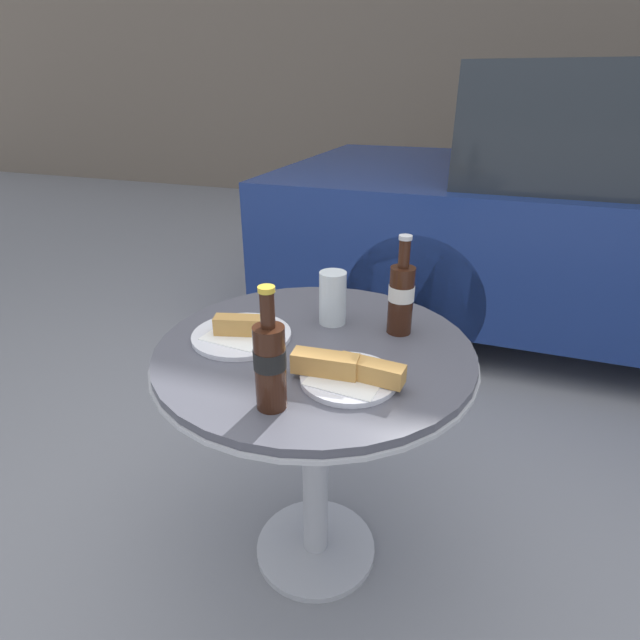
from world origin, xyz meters
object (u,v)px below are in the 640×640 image
object	(u,v)px
cola_bottle_left	(401,296)
drinking_glass	(334,300)
cola_bottle_right	(270,362)
lunch_plate_far	(347,372)
bistro_table	(315,392)
lunch_plate_near	(241,333)

from	to	relation	value
cola_bottle_left	drinking_glass	bearing A→B (deg)	-178.26
cola_bottle_left	cola_bottle_right	bearing A→B (deg)	-112.44
lunch_plate_far	bistro_table	bearing A→B (deg)	133.69
drinking_glass	cola_bottle_left	bearing A→B (deg)	1.74
bistro_table	cola_bottle_right	bearing A→B (deg)	-88.05
lunch_plate_near	lunch_plate_far	size ratio (longest dim) A/B	1.02
bistro_table	lunch_plate_far	bearing A→B (deg)	-46.31
bistro_table	drinking_glass	bearing A→B (deg)	88.49
cola_bottle_left	lunch_plate_near	bearing A→B (deg)	-155.48
cola_bottle_left	lunch_plate_far	distance (m)	0.28
bistro_table	lunch_plate_near	distance (m)	0.24
drinking_glass	lunch_plate_far	xyz separation A→B (m)	(0.12, -0.26, -0.04)
cola_bottle_left	lunch_plate_near	size ratio (longest dim) A/B	1.02
lunch_plate_far	cola_bottle_left	bearing A→B (deg)	78.28
drinking_glass	lunch_plate_far	distance (m)	0.29
lunch_plate_near	lunch_plate_far	bearing A→B (deg)	-18.49
lunch_plate_near	cola_bottle_right	bearing A→B (deg)	-51.06
drinking_glass	lunch_plate_near	world-z (taller)	drinking_glass
cola_bottle_left	lunch_plate_far	xyz separation A→B (m)	(-0.06, -0.27, -0.08)
bistro_table	lunch_plate_far	size ratio (longest dim) A/B	3.22
drinking_glass	bistro_table	bearing A→B (deg)	-91.51
bistro_table	cola_bottle_left	distance (m)	0.32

